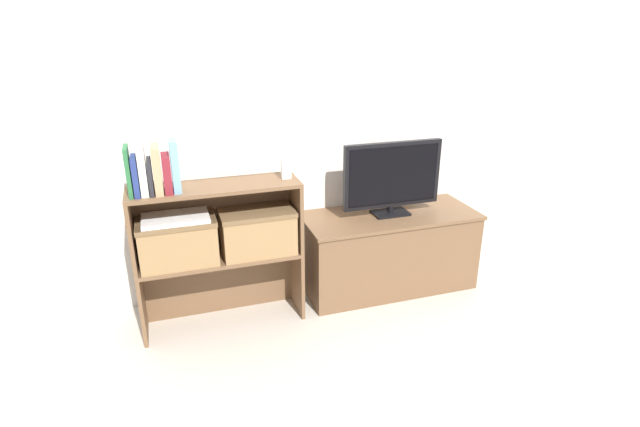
% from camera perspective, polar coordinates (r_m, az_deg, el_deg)
% --- Properties ---
extents(ground_plane, '(16.00, 16.00, 0.00)m').
position_cam_1_polar(ground_plane, '(3.00, 0.80, -11.54)').
color(ground_plane, '#BCB2A3').
extents(wall_back, '(10.00, 0.05, 2.40)m').
position_cam_1_polar(wall_back, '(3.00, -2.08, 13.17)').
color(wall_back, silver).
rests_on(wall_back, ground_plane).
extents(tv_stand, '(1.09, 0.46, 0.50)m').
position_cam_1_polar(tv_stand, '(3.22, 7.79, -4.19)').
color(tv_stand, brown).
rests_on(tv_stand, ground_plane).
extents(tv, '(0.62, 0.14, 0.45)m').
position_cam_1_polar(tv, '(3.04, 8.27, 4.18)').
color(tv, black).
rests_on(tv, tv_stand).
extents(bookshelf_lower_tier, '(0.89, 0.26, 0.41)m').
position_cam_1_polar(bookshelf_lower_tier, '(2.92, -11.26, -7.00)').
color(bookshelf_lower_tier, brown).
rests_on(bookshelf_lower_tier, ground_plane).
extents(bookshelf_upper_tier, '(0.89, 0.26, 0.41)m').
position_cam_1_polar(bookshelf_upper_tier, '(2.75, -11.87, 0.56)').
color(bookshelf_upper_tier, brown).
rests_on(bookshelf_upper_tier, bookshelf_lower_tier).
extents(book_forest, '(0.02, 0.14, 0.24)m').
position_cam_1_polar(book_forest, '(2.58, -21.06, 4.53)').
color(book_forest, '#286638').
rests_on(book_forest, bookshelf_upper_tier).
extents(book_navy, '(0.03, 0.15, 0.19)m').
position_cam_1_polar(book_navy, '(2.58, -20.35, 4.06)').
color(book_navy, navy).
rests_on(book_navy, bookshelf_upper_tier).
extents(book_ivory, '(0.04, 0.14, 0.25)m').
position_cam_1_polar(book_ivory, '(2.57, -19.66, 4.82)').
color(book_ivory, silver).
rests_on(book_ivory, bookshelf_upper_tier).
extents(book_charcoal, '(0.02, 0.15, 0.17)m').
position_cam_1_polar(book_charcoal, '(2.58, -18.83, 4.02)').
color(book_charcoal, '#232328').
rests_on(book_charcoal, bookshelf_upper_tier).
extents(book_tan, '(0.04, 0.16, 0.24)m').
position_cam_1_polar(book_tan, '(2.57, -18.13, 4.79)').
color(book_tan, tan).
rests_on(book_tan, bookshelf_upper_tier).
extents(book_maroon, '(0.04, 0.14, 0.19)m').
position_cam_1_polar(book_maroon, '(2.58, -17.09, 4.40)').
color(book_maroon, maroon).
rests_on(book_maroon, bookshelf_upper_tier).
extents(book_skyblue, '(0.04, 0.13, 0.26)m').
position_cam_1_polar(book_skyblue, '(2.57, -16.24, 5.27)').
color(book_skyblue, '#709ECC').
rests_on(book_skyblue, bookshelf_upper_tier).
extents(baby_monitor, '(0.05, 0.04, 0.13)m').
position_cam_1_polar(baby_monitor, '(2.69, -3.91, 5.09)').
color(baby_monitor, white).
rests_on(baby_monitor, bookshelf_upper_tier).
extents(storage_basket_left, '(0.40, 0.23, 0.25)m').
position_cam_1_polar(storage_basket_left, '(2.72, -15.93, -2.91)').
color(storage_basket_left, '#937047').
rests_on(storage_basket_left, bookshelf_lower_tier).
extents(storage_basket_right, '(0.40, 0.23, 0.25)m').
position_cam_1_polar(storage_basket_right, '(2.76, -7.13, -1.87)').
color(storage_basket_right, '#937047').
rests_on(storage_basket_right, bookshelf_lower_tier).
extents(laptop, '(0.34, 0.21, 0.02)m').
position_cam_1_polar(laptop, '(2.67, -16.20, -0.49)').
color(laptop, white).
rests_on(laptop, storage_basket_left).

